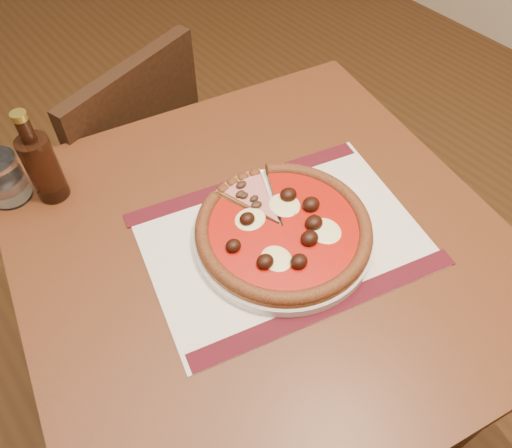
{
  "coord_description": "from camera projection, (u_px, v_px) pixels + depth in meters",
  "views": [
    {
      "loc": [
        0.04,
        -0.81,
        1.43
      ],
      "look_at": [
        0.37,
        -0.4,
        0.78
      ],
      "focal_mm": 35.0,
      "sensor_mm": 36.0,
      "label": 1
    }
  ],
  "objects": [
    {
      "name": "table",
      "position": [
        263.0,
        275.0,
        0.92
      ],
      "size": [
        0.95,
        0.95,
        0.75
      ],
      "rotation": [
        0.0,
        0.0,
        -0.21
      ],
      "color": "#5C3015",
      "rests_on": "ground"
    },
    {
      "name": "chair_far",
      "position": [
        126.0,
        167.0,
        1.36
      ],
      "size": [
        0.48,
        0.48,
        0.82
      ],
      "rotation": [
        0.0,
        0.0,
        3.42
      ],
      "color": "black",
      "rests_on": "ground"
    },
    {
      "name": "placemat",
      "position": [
        283.0,
        239.0,
        0.85
      ],
      "size": [
        0.52,
        0.43,
        0.0
      ],
      "primitive_type": "cube",
      "rotation": [
        0.0,
        0.0,
        -0.26
      ],
      "color": "beige",
      "rests_on": "table"
    },
    {
      "name": "plate",
      "position": [
        283.0,
        235.0,
        0.84
      ],
      "size": [
        0.3,
        0.3,
        0.02
      ],
      "primitive_type": "cylinder",
      "color": "white",
      "rests_on": "placemat"
    },
    {
      "name": "pizza",
      "position": [
        284.0,
        228.0,
        0.82
      ],
      "size": [
        0.29,
        0.29,
        0.04
      ],
      "color": "#945C23",
      "rests_on": "plate"
    },
    {
      "name": "ham_slice",
      "position": [
        258.0,
        199.0,
        0.87
      ],
      "size": [
        0.1,
        0.13,
        0.02
      ],
      "rotation": [
        0.0,
        0.0,
        1.5
      ],
      "color": "#945C23",
      "rests_on": "plate"
    },
    {
      "name": "water_glass",
      "position": [
        3.0,
        179.0,
        0.88
      ],
      "size": [
        0.07,
        0.07,
        0.09
      ],
      "primitive_type": "cylinder",
      "rotation": [
        0.0,
        0.0,
        0.01
      ],
      "color": "white",
      "rests_on": "table"
    },
    {
      "name": "bottle",
      "position": [
        42.0,
        165.0,
        0.86
      ],
      "size": [
        0.06,
        0.06,
        0.19
      ],
      "color": "#34180D",
      "rests_on": "table"
    }
  ]
}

